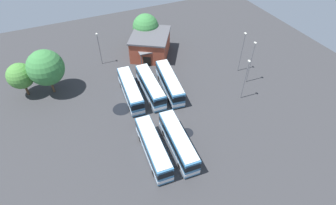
# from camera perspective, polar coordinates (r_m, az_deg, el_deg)

# --- Properties ---
(ground_plane) EXTENTS (93.20, 93.20, 0.00)m
(ground_plane) POSITION_cam_1_polar(r_m,az_deg,el_deg) (48.68, -1.16, -3.28)
(ground_plane) COLOR #333335
(bus_row0_slot0) EXTENTS (11.63, 3.30, 3.52)m
(bus_row0_slot0) POSITION_cam_1_polar(r_m,az_deg,el_deg) (52.09, -7.94, 2.65)
(bus_row0_slot0) COLOR teal
(bus_row0_slot0) RESTS_ON ground_plane
(bus_row0_slot1) EXTENTS (11.47, 2.98, 3.52)m
(bus_row0_slot1) POSITION_cam_1_polar(r_m,az_deg,el_deg) (52.50, -3.74, 3.39)
(bus_row0_slot1) COLOR teal
(bus_row0_slot1) RESTS_ON ground_plane
(bus_row0_slot2) EXTENTS (12.08, 3.95, 3.52)m
(bus_row0_slot2) POSITION_cam_1_polar(r_m,az_deg,el_deg) (53.35, 0.33, 4.23)
(bus_row0_slot2) COLOR teal
(bus_row0_slot2) RESTS_ON ground_plane
(bus_row1_slot0) EXTENTS (11.33, 3.11, 3.52)m
(bus_row1_slot0) POSITION_cam_1_polar(r_m,az_deg,el_deg) (41.93, -3.14, -9.50)
(bus_row1_slot0) COLOR teal
(bus_row1_slot0) RESTS_ON ground_plane
(bus_row1_slot1) EXTENTS (11.44, 3.20, 3.52)m
(bus_row1_slot1) POSITION_cam_1_polar(r_m,az_deg,el_deg) (42.66, 2.15, -8.21)
(bus_row1_slot1) COLOR teal
(bus_row1_slot1) RESTS_ON ground_plane
(depot_building) EXTENTS (12.73, 12.24, 5.23)m
(depot_building) POSITION_cam_1_polar(r_m,az_deg,el_deg) (64.05, -3.72, 12.11)
(depot_building) COLOR #99422D
(depot_building) RESTS_ON ground_plane
(maintenance_shelter) EXTENTS (8.03, 6.44, 3.46)m
(maintenance_shelter) POSITION_cam_1_polar(r_m,az_deg,el_deg) (62.76, -4.21, 12.06)
(maintenance_shelter) COLOR slate
(maintenance_shelter) RESTS_ON ground_plane
(lamp_post_far_corner) EXTENTS (0.56, 0.28, 8.58)m
(lamp_post_far_corner) POSITION_cam_1_polar(r_m,az_deg,el_deg) (51.67, 15.97, 4.90)
(lamp_post_far_corner) COLOR slate
(lamp_post_far_corner) RESTS_ON ground_plane
(lamp_post_by_building) EXTENTS (0.56, 0.28, 7.49)m
(lamp_post_by_building) POSITION_cam_1_polar(r_m,az_deg,el_deg) (61.64, -14.31, 11.18)
(lamp_post_by_building) COLOR slate
(lamp_post_by_building) RESTS_ON ground_plane
(lamp_post_near_entrance) EXTENTS (0.56, 0.28, 9.23)m
(lamp_post_near_entrance) POSITION_cam_1_polar(r_m,az_deg,el_deg) (56.10, 17.09, 8.30)
(lamp_post_near_entrance) COLOR slate
(lamp_post_near_entrance) RESTS_ON ground_plane
(lamp_post_mid_lot) EXTENTS (0.56, 0.28, 9.06)m
(lamp_post_mid_lot) POSITION_cam_1_polar(r_m,az_deg,el_deg) (59.08, 15.30, 10.43)
(lamp_post_mid_lot) COLOR slate
(lamp_post_mid_lot) RESTS_ON ground_plane
(tree_west_edge) EXTENTS (6.18, 6.18, 7.93)m
(tree_west_edge) POSITION_cam_1_polar(r_m,az_deg,el_deg) (66.93, -4.73, 15.60)
(tree_west_edge) COLOR brown
(tree_west_edge) RESTS_ON ground_plane
(tree_north_edge) EXTENTS (4.91, 4.91, 6.95)m
(tree_north_edge) POSITION_cam_1_polar(r_m,az_deg,el_deg) (57.71, -28.70, 4.92)
(tree_north_edge) COLOR brown
(tree_north_edge) RESTS_ON ground_plane
(tree_northeast) EXTENTS (6.79, 6.79, 9.19)m
(tree_northeast) POSITION_cam_1_polar(r_m,az_deg,el_deg) (55.45, -24.41, 6.69)
(tree_northeast) COLOR brown
(tree_northeast) RESTS_ON ground_plane
(puddle_near_shelter) EXTENTS (2.17, 2.17, 0.01)m
(puddle_near_shelter) POSITION_cam_1_polar(r_m,az_deg,el_deg) (46.39, 4.04, -6.38)
(puddle_near_shelter) COLOR black
(puddle_near_shelter) RESTS_ON ground_plane
(puddle_back_corner) EXTENTS (3.38, 3.38, 0.01)m
(puddle_back_corner) POSITION_cam_1_polar(r_m,az_deg,el_deg) (51.06, -9.73, -1.36)
(puddle_back_corner) COLOR black
(puddle_back_corner) RESTS_ON ground_plane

